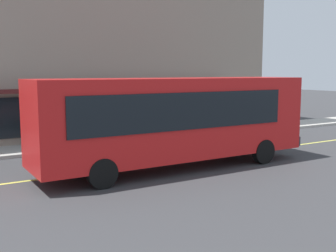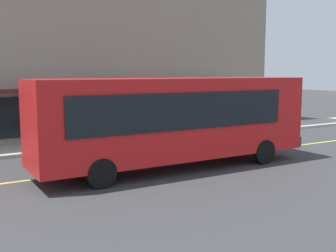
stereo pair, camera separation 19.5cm
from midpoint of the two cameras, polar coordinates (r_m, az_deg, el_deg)
name	(u,v)px [view 2 (the right image)]	position (r m, az deg, el deg)	size (l,w,h in m)	color
ground	(184,160)	(17.67, 2.54, -4.73)	(120.00, 120.00, 0.00)	#38383A
sidewalk	(129,140)	(22.31, -5.12, -1.99)	(80.00, 2.58, 0.15)	#B2ADA3
lane_centre_stripe	(184,160)	(17.67, 2.54, -4.72)	(36.00, 0.16, 0.01)	#D8D14C
storefront_building	(62,11)	(28.10, -14.22, 15.07)	(24.60, 11.59, 15.11)	gray
bus	(177,118)	(15.88, 1.56, 1.15)	(11.13, 2.61, 3.50)	red
traffic_light	(73,97)	(20.42, -12.70, 3.93)	(0.30, 0.52, 3.20)	#2D2D33
pedestrian_mid_block	(27,125)	(21.25, -18.57, 0.10)	(0.34, 0.34, 1.66)	black
pedestrian_near_storefront	(106,122)	(21.38, -8.32, 0.55)	(0.34, 0.34, 1.72)	black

